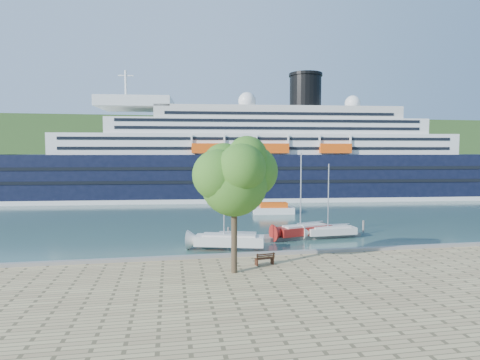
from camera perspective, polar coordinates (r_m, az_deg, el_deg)
ground at (r=37.44m, az=6.12°, el=-11.89°), size 400.00×400.00×0.00m
far_hillside at (r=179.88m, az=-6.75°, el=4.53°), size 400.00×50.00×24.00m
quay_coping at (r=36.95m, az=6.22°, el=-10.25°), size 220.00×0.50×0.30m
cruise_ship at (r=88.37m, az=1.01°, el=6.30°), size 123.85×28.33×27.57m
park_bench at (r=33.54m, az=3.48°, el=-11.03°), size 1.78×0.97×1.08m
promenade_tree at (r=30.42m, az=-0.84°, el=-2.80°), size 6.80×6.80×11.26m
floating_pontoon at (r=47.86m, az=6.00°, el=-8.10°), size 19.55×4.06×0.43m
sailboat_white_near at (r=41.40m, az=-1.53°, el=-3.10°), size 8.23×4.24×10.24m
sailboat_red at (r=47.83m, az=9.15°, el=-2.51°), size 7.79×3.99×9.70m
sailboat_white_far at (r=48.72m, az=12.93°, el=-3.19°), size 6.62×2.13×8.45m
tender_launch at (r=66.89m, az=4.80°, el=-4.00°), size 7.02×3.06×1.88m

